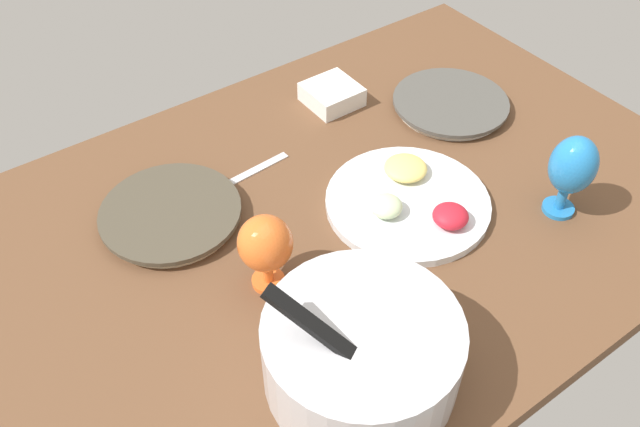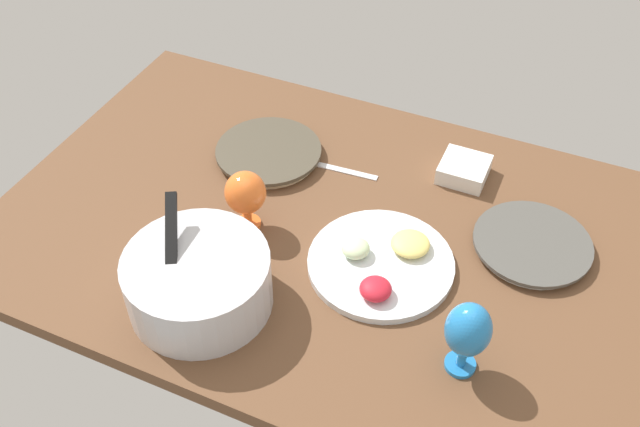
{
  "view_description": "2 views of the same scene",
  "coord_description": "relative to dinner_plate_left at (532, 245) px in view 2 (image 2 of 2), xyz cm",
  "views": [
    {
      "loc": [
        55.65,
        75.02,
        95.02
      ],
      "look_at": [
        2.72,
        0.91,
        3.72
      ],
      "focal_mm": 37.42,
      "sensor_mm": 36.0,
      "label": 1
    },
    {
      "loc": [
        -46.87,
        111.55,
        122.81
      ],
      "look_at": [
        2.82,
        -0.22,
        3.72
      ],
      "focal_mm": 40.36,
      "sensor_mm": 36.0,
      "label": 2
    }
  ],
  "objects": [
    {
      "name": "dinner_plate_right",
      "position": [
        71.03,
        -4.89,
        0.17
      ],
      "size": [
        28.05,
        28.05,
        2.77
      ],
      "color": "beige",
      "rests_on": "ground_plane"
    },
    {
      "name": "fork_by_right_plate",
      "position": [
        50.45,
        -7.75,
        -0.97
      ],
      "size": [
        18.08,
        2.97,
        0.6
      ],
      "primitive_type": "cube",
      "rotation": [
        0.0,
        0.0,
        0.07
      ],
      "color": "silver",
      "rests_on": "ground_plane"
    },
    {
      "name": "mixing_bowl",
      "position": [
        62.22,
        44.76,
        5.83
      ],
      "size": [
        31.15,
        31.15,
        20.53
      ],
      "color": "silver",
      "rests_on": "ground_plane"
    },
    {
      "name": "hurricane_glass_blue",
      "position": [
        6.21,
        38.08,
        10.18
      ],
      "size": [
        9.08,
        9.08,
        18.2
      ],
      "color": "#247BC4",
      "rests_on": "ground_plane"
    },
    {
      "name": "hurricane_glass_orange",
      "position": [
        63.97,
        19.93,
        8.85
      ],
      "size": [
        9.74,
        9.74,
        15.81
      ],
      "color": "orange",
      "rests_on": "ground_plane"
    },
    {
      "name": "ground_plane",
      "position": [
        45.42,
        13.05,
        -3.27
      ],
      "size": [
        160.0,
        104.0,
        4.0
      ],
      "primitive_type": "cube",
      "color": "brown"
    },
    {
      "name": "dinner_plate_left",
      "position": [
        0.0,
        0.0,
        0.0
      ],
      "size": [
        27.46,
        27.46,
        2.44
      ],
      "color": "silver",
      "rests_on": "ground_plane"
    },
    {
      "name": "fruit_platter",
      "position": [
        29.96,
        19.55,
        0.2
      ],
      "size": [
        33.42,
        33.42,
        5.43
      ],
      "color": "silver",
      "rests_on": "ground_plane"
    },
    {
      "name": "square_bowl_white",
      "position": [
        21.6,
        -18.31,
        1.31
      ],
      "size": [
        11.89,
        11.89,
        4.64
      ],
      "color": "white",
      "rests_on": "ground_plane"
    }
  ]
}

